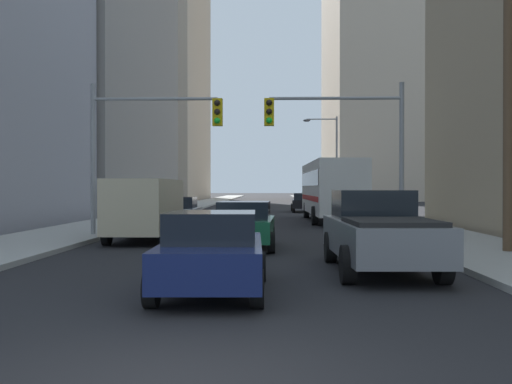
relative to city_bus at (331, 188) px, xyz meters
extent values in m
cube|color=#9E9E99|center=(-11.76, 21.95, -1.85)|extent=(3.95, 160.00, 0.15)
cube|color=#9E9E99|center=(2.94, 21.95, -1.85)|extent=(3.95, 160.00, 0.15)
cube|color=silver|center=(0.00, -0.01, 0.02)|extent=(2.71, 11.54, 2.90)
cube|color=black|center=(-1.26, -0.01, 0.54)|extent=(0.21, 10.58, 0.80)
cube|color=red|center=(-1.26, -0.01, -0.56)|extent=(0.21, 10.58, 0.28)
cylinder|color=black|center=(-1.17, 4.02, -1.43)|extent=(0.32, 1.00, 1.00)
cylinder|color=black|center=(1.18, 4.02, -1.43)|extent=(0.32, 1.00, 1.00)
cylinder|color=black|center=(-1.17, -3.23, -1.43)|extent=(0.32, 1.00, 1.00)
cylinder|color=black|center=(1.18, -3.23, -1.43)|extent=(0.32, 1.00, 1.00)
cube|color=slate|center=(-0.93, -19.98, -1.13)|extent=(2.13, 5.45, 0.80)
cube|color=black|center=(-0.93, -19.00, -0.38)|extent=(1.84, 1.84, 0.70)
cube|color=black|center=(-0.93, -21.33, -0.68)|extent=(1.82, 2.42, 0.10)
cylinder|color=black|center=(-1.89, -18.25, -1.53)|extent=(0.28, 0.80, 0.80)
cylinder|color=black|center=(0.03, -18.25, -1.53)|extent=(0.28, 0.80, 0.80)
cylinder|color=black|center=(-1.89, -21.70, -1.53)|extent=(0.28, 0.80, 0.80)
cylinder|color=black|center=(0.03, -21.70, -1.53)|extent=(0.28, 0.80, 0.80)
cube|color=#C6B793|center=(-8.06, -12.36, -0.62)|extent=(2.01, 5.21, 1.90)
cube|color=black|center=(-8.06, -9.76, -0.20)|extent=(1.76, 0.02, 0.60)
cylinder|color=black|center=(-9.02, -10.70, -1.57)|extent=(0.24, 0.72, 0.72)
cylinder|color=black|center=(-7.10, -10.70, -1.57)|extent=(0.24, 0.72, 0.72)
cylinder|color=black|center=(-9.02, -14.03, -1.57)|extent=(0.24, 0.72, 0.72)
cylinder|color=black|center=(-7.10, -14.03, -1.57)|extent=(0.24, 0.72, 0.72)
cube|color=#141E4C|center=(-4.53, -22.78, -1.28)|extent=(1.91, 4.25, 0.65)
cube|color=black|center=(-4.53, -22.93, -0.68)|extent=(1.64, 1.94, 0.55)
cylinder|color=black|center=(-5.39, -21.44, -1.61)|extent=(0.22, 0.64, 0.64)
cylinder|color=black|center=(-3.67, -21.44, -1.61)|extent=(0.22, 0.64, 0.64)
cylinder|color=black|center=(-5.39, -24.12, -1.61)|extent=(0.22, 0.64, 0.64)
cylinder|color=black|center=(-3.67, -24.12, -1.61)|extent=(0.22, 0.64, 0.64)
cube|color=#195938|center=(-4.30, -14.89, -1.28)|extent=(1.95, 4.26, 0.65)
cube|color=black|center=(-4.30, -15.04, -0.68)|extent=(1.65, 1.95, 0.55)
cylinder|color=black|center=(-5.16, -13.54, -1.61)|extent=(0.22, 0.64, 0.64)
cylinder|color=black|center=(-3.44, -13.54, -1.61)|extent=(0.22, 0.64, 0.64)
cylinder|color=black|center=(-5.16, -16.23, -1.61)|extent=(0.22, 0.64, 0.64)
cylinder|color=black|center=(-3.44, -16.23, -1.61)|extent=(0.22, 0.64, 0.64)
cube|color=#B7BABF|center=(-7.90, -5.64, -1.28)|extent=(1.82, 4.21, 0.65)
cube|color=black|center=(-7.90, -5.79, -0.68)|extent=(1.59, 1.91, 0.55)
cylinder|color=black|center=(-8.76, -4.30, -1.61)|extent=(0.22, 0.64, 0.64)
cylinder|color=black|center=(-7.04, -4.30, -1.61)|extent=(0.22, 0.64, 0.64)
cylinder|color=black|center=(-8.76, -6.99, -1.61)|extent=(0.22, 0.64, 0.64)
cylinder|color=black|center=(-7.04, -6.99, -1.61)|extent=(0.22, 0.64, 0.64)
cube|color=black|center=(-0.84, 13.24, -1.28)|extent=(1.92, 4.25, 0.65)
cube|color=black|center=(-0.84, 13.09, -0.68)|extent=(1.64, 1.95, 0.55)
cylinder|color=black|center=(-1.71, 14.59, -1.61)|extent=(0.22, 0.64, 0.64)
cylinder|color=black|center=(0.02, 14.59, -1.61)|extent=(0.22, 0.64, 0.64)
cylinder|color=black|center=(-1.71, 11.90, -1.61)|extent=(0.22, 0.64, 0.64)
cylinder|color=black|center=(0.02, 11.90, -1.61)|extent=(0.22, 0.64, 0.64)
cylinder|color=gray|center=(-10.38, -11.13, 1.07)|extent=(0.18, 0.18, 6.00)
cylinder|color=gray|center=(-7.95, -11.13, 3.47)|extent=(4.86, 0.12, 0.12)
cube|color=gold|center=(-5.52, -11.13, 2.95)|extent=(0.38, 0.30, 1.05)
sphere|color=black|center=(-5.52, -11.30, 3.29)|extent=(0.24, 0.24, 0.24)
sphere|color=black|center=(-5.52, -11.30, 2.95)|extent=(0.24, 0.24, 0.24)
sphere|color=#19D833|center=(-5.52, -11.30, 2.61)|extent=(0.24, 0.24, 0.24)
cylinder|color=gray|center=(1.56, -11.13, 1.07)|extent=(0.18, 0.18, 6.00)
cylinder|color=gray|center=(-0.98, -11.13, 3.47)|extent=(5.09, 0.12, 0.12)
cube|color=gold|center=(-3.53, -11.13, 2.95)|extent=(0.38, 0.30, 1.05)
sphere|color=black|center=(-3.53, -11.30, 3.29)|extent=(0.24, 0.24, 0.24)
sphere|color=black|center=(-3.53, -11.30, 2.95)|extent=(0.24, 0.24, 0.24)
sphere|color=#19D833|center=(-3.53, -11.30, 2.61)|extent=(0.24, 0.24, 0.24)
cylinder|color=brown|center=(3.33, -16.75, 2.94)|extent=(0.28, 0.28, 9.75)
cylinder|color=gray|center=(1.66, 11.85, 1.82)|extent=(0.16, 0.16, 7.50)
cylinder|color=gray|center=(0.49, 11.85, 5.37)|extent=(2.34, 0.10, 0.10)
ellipsoid|color=#4C4C51|center=(-0.68, 11.85, 5.27)|extent=(0.56, 0.32, 0.20)
cube|color=gray|center=(-21.33, 18.21, 15.33)|extent=(14.38, 29.23, 34.52)
cube|color=#B7A893|center=(-23.03, 59.83, 28.91)|extent=(16.46, 29.91, 61.69)
camera|label=1|loc=(-3.44, -33.52, 0.04)|focal=40.74mm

